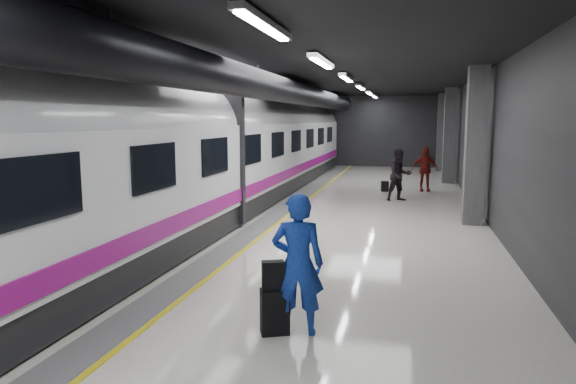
# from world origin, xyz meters

# --- Properties ---
(ground) EXTENTS (40.00, 40.00, 0.00)m
(ground) POSITION_xyz_m (0.00, 0.00, 0.00)
(ground) COLOR silver
(ground) RESTS_ON ground
(platform_hall) EXTENTS (10.02, 40.02, 4.51)m
(platform_hall) POSITION_xyz_m (-0.29, 0.96, 3.54)
(platform_hall) COLOR black
(platform_hall) RESTS_ON ground
(train) EXTENTS (3.05, 38.00, 4.05)m
(train) POSITION_xyz_m (-3.25, -0.00, 2.07)
(train) COLOR black
(train) RESTS_ON ground
(traveler_main) EXTENTS (0.80, 0.58, 2.02)m
(traveler_main) POSITION_xyz_m (1.25, -6.69, 1.01)
(traveler_main) COLOR #1840B4
(traveler_main) RESTS_ON ground
(suitcase_main) EXTENTS (0.46, 0.39, 0.65)m
(suitcase_main) POSITION_xyz_m (0.94, -6.79, 0.32)
(suitcase_main) COLOR black
(suitcase_main) RESTS_ON ground
(shoulder_bag) EXTENTS (0.35, 0.27, 0.41)m
(shoulder_bag) POSITION_xyz_m (0.92, -6.79, 0.85)
(shoulder_bag) COLOR black
(shoulder_bag) RESTS_ON suitcase_main
(traveler_far_a) EXTENTS (1.16, 1.07, 1.93)m
(traveler_far_a) POSITION_xyz_m (2.39, 5.85, 0.96)
(traveler_far_a) COLOR black
(traveler_far_a) RESTS_ON ground
(traveler_far_b) EXTENTS (1.14, 0.58, 1.87)m
(traveler_far_b) POSITION_xyz_m (3.38, 8.78, 0.93)
(traveler_far_b) COLOR maroon
(traveler_far_b) RESTS_ON ground
(suitcase_far) EXTENTS (0.34, 0.26, 0.44)m
(suitcase_far) POSITION_xyz_m (1.76, 8.31, 0.22)
(suitcase_far) COLOR black
(suitcase_far) RESTS_ON ground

